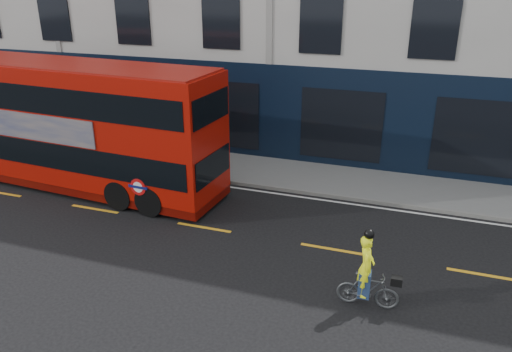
% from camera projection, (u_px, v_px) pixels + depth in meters
% --- Properties ---
extents(ground, '(120.00, 120.00, 0.00)m').
position_uv_depth(ground, '(182.00, 251.00, 14.14)').
color(ground, black).
rests_on(ground, ground).
extents(pavement, '(60.00, 3.00, 0.12)m').
position_uv_depth(pavement, '(257.00, 170.00, 19.81)').
color(pavement, slate).
rests_on(pavement, ground).
extents(kerb, '(60.00, 0.12, 0.13)m').
position_uv_depth(kerb, '(243.00, 184.00, 18.50)').
color(kerb, slate).
rests_on(kerb, ground).
extents(road_edge_line, '(58.00, 0.10, 0.01)m').
position_uv_depth(road_edge_line, '(241.00, 188.00, 18.26)').
color(road_edge_line, silver).
rests_on(road_edge_line, ground).
extents(lane_dashes, '(58.00, 0.12, 0.01)m').
position_uv_depth(lane_dashes, '(204.00, 227.00, 15.46)').
color(lane_dashes, gold).
rests_on(lane_dashes, ground).
extents(bus, '(11.32, 3.28, 4.51)m').
position_uv_depth(bus, '(74.00, 125.00, 17.72)').
color(bus, '#AA1006').
rests_on(bus, ground).
extents(cyclist, '(1.48, 0.57, 2.03)m').
position_uv_depth(cyclist, '(367.00, 281.00, 11.57)').
color(cyclist, '#4E5254').
rests_on(cyclist, ground).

